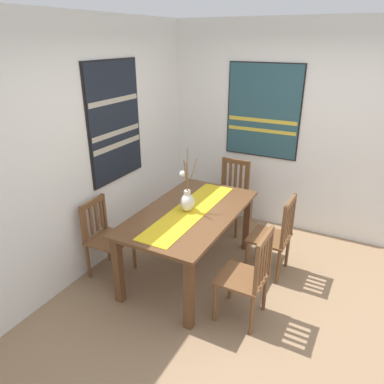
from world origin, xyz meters
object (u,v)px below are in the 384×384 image
chair_1 (249,275)px  painting_on_back_wall (115,122)px  chair_0 (231,195)px  painting_on_side_wall (263,111)px  chair_2 (105,236)px  centerpiece_vase (187,200)px  chair_3 (275,235)px  dining_table (190,221)px

chair_1 → painting_on_back_wall: bearing=73.8°
chair_0 → painting_on_side_wall: size_ratio=0.79×
chair_0 → chair_2: bearing=153.2°
centerpiece_vase → chair_3: (0.44, -0.85, -0.41)m
centerpiece_vase → painting_on_side_wall: 1.75m
centerpiece_vase → chair_3: 1.04m
chair_0 → chair_1: bearing=-153.1°
centerpiece_vase → painting_on_back_wall: 1.22m
painting_on_back_wall → chair_0: bearing=-44.1°
dining_table → chair_1: bearing=-116.2°
centerpiece_vase → chair_2: 1.00m
chair_1 → painting_on_back_wall: (0.54, 1.85, 1.10)m
dining_table → chair_3: bearing=-62.5°
centerpiece_vase → painting_on_back_wall: bearing=81.8°
dining_table → centerpiece_vase: 0.24m
chair_3 → painting_on_back_wall: (-0.29, 1.86, 1.10)m
chair_2 → chair_3: (0.86, -1.65, 0.02)m
chair_0 → painting_on_side_wall: bearing=-31.8°
chair_1 → chair_2: size_ratio=1.07×
chair_2 → painting_on_side_wall: (2.02, -1.06, 1.12)m
centerpiece_vase → chair_2: (-0.42, 0.79, -0.44)m
dining_table → painting_on_side_wall: painting_on_side_wall is taller
chair_0 → painting_on_back_wall: size_ratio=0.72×
centerpiece_vase → painting_on_side_wall: painting_on_side_wall is taller
chair_1 → chair_2: (-0.03, 1.64, -0.03)m
chair_2 → dining_table: bearing=-62.6°
painting_on_side_wall → chair_2: bearing=152.2°
chair_0 → centerpiece_vase: bearing=178.5°
chair_2 → chair_3: chair_3 is taller
dining_table → painting_on_side_wall: (1.59, -0.24, 0.92)m
dining_table → chair_2: 0.95m
chair_1 → painting_on_side_wall: bearing=16.1°
centerpiece_vase → chair_3: centerpiece_vase is taller
dining_table → chair_2: bearing=117.4°
centerpiece_vase → painting_on_side_wall: bearing=-9.6°
chair_0 → painting_on_back_wall: 1.84m
chair_0 → chair_2: (-1.63, 0.82, -0.03)m
dining_table → chair_3: size_ratio=1.81×
chair_0 → chair_2: 1.83m
chair_1 → painting_on_side_wall: painting_on_side_wall is taller
dining_table → painting_on_side_wall: 1.85m
dining_table → chair_1: 0.92m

